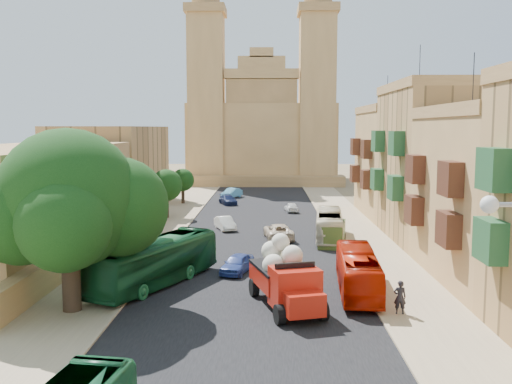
{
  "coord_description": "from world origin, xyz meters",
  "views": [
    {
      "loc": [
        1.05,
        -25.7,
        9.84
      ],
      "look_at": [
        0.0,
        26.0,
        4.0
      ],
      "focal_mm": 40.0,
      "sensor_mm": 36.0,
      "label": 1
    }
  ],
  "objects_px": {
    "ficus_tree": "(70,204)",
    "street_tree_b": "(143,204)",
    "church": "(262,130)",
    "car_blue_a": "(237,264)",
    "street_tree_d": "(183,180)",
    "red_truck": "(286,277)",
    "street_tree_a": "(104,229)",
    "car_white_a": "(225,223)",
    "pedestrian_a": "(400,297)",
    "car_cream": "(278,231)",
    "car_dkblue": "(228,200)",
    "car_white_b": "(291,207)",
    "bus_green_north": "(155,262)",
    "bus_cream_east": "(329,225)",
    "bus_red_east": "(358,272)",
    "street_tree_c": "(166,185)",
    "olive_pickup": "(332,234)",
    "car_blue_b": "(232,193)",
    "pedestrian_c": "(356,253)"
  },
  "relations": [
    {
      "from": "bus_cream_east",
      "to": "car_blue_a",
      "type": "height_order",
      "value": "bus_cream_east"
    },
    {
      "from": "street_tree_b",
      "to": "bus_green_north",
      "type": "relative_size",
      "value": 0.43
    },
    {
      "from": "olive_pickup",
      "to": "car_blue_a",
      "type": "distance_m",
      "value": 12.07
    },
    {
      "from": "pedestrian_a",
      "to": "car_blue_a",
      "type": "bearing_deg",
      "value": -39.25
    },
    {
      "from": "street_tree_b",
      "to": "red_truck",
      "type": "bearing_deg",
      "value": -57.89
    },
    {
      "from": "car_white_b",
      "to": "pedestrian_c",
      "type": "bearing_deg",
      "value": 90.78
    },
    {
      "from": "car_blue_b",
      "to": "pedestrian_a",
      "type": "xyz_separation_m",
      "value": [
        12.09,
        -50.21,
        0.23
      ]
    },
    {
      "from": "street_tree_a",
      "to": "street_tree_d",
      "type": "relative_size",
      "value": 0.99
    },
    {
      "from": "bus_green_north",
      "to": "car_cream",
      "type": "bearing_deg",
      "value": 87.02
    },
    {
      "from": "bus_green_north",
      "to": "car_blue_a",
      "type": "xyz_separation_m",
      "value": [
        4.95,
        3.18,
        -0.88
      ]
    },
    {
      "from": "bus_green_north",
      "to": "pedestrian_c",
      "type": "height_order",
      "value": "bus_green_north"
    },
    {
      "from": "car_white_a",
      "to": "car_blue_b",
      "type": "xyz_separation_m",
      "value": [
        -0.95,
        25.26,
        0.05
      ]
    },
    {
      "from": "street_tree_d",
      "to": "red_truck",
      "type": "distance_m",
      "value": 44.91
    },
    {
      "from": "street_tree_d",
      "to": "bus_red_east",
      "type": "distance_m",
      "value": 43.56
    },
    {
      "from": "bus_red_east",
      "to": "car_cream",
      "type": "relative_size",
      "value": 1.85
    },
    {
      "from": "bus_cream_east",
      "to": "car_blue_a",
      "type": "bearing_deg",
      "value": 63.06
    },
    {
      "from": "church",
      "to": "street_tree_d",
      "type": "bearing_deg",
      "value": -108.09
    },
    {
      "from": "bus_red_east",
      "to": "bus_cream_east",
      "type": "relative_size",
      "value": 0.98
    },
    {
      "from": "bus_cream_east",
      "to": "car_white_a",
      "type": "bearing_deg",
      "value": -20.65
    },
    {
      "from": "street_tree_b",
      "to": "car_white_b",
      "type": "relative_size",
      "value": 1.42
    },
    {
      "from": "church",
      "to": "car_blue_a",
      "type": "distance_m",
      "value": 66.97
    },
    {
      "from": "street_tree_d",
      "to": "car_dkblue",
      "type": "xyz_separation_m",
      "value": [
        5.94,
        -0.89,
        -2.44
      ]
    },
    {
      "from": "street_tree_a",
      "to": "pedestrian_a",
      "type": "distance_m",
      "value": 19.97
    },
    {
      "from": "car_blue_a",
      "to": "car_white_a",
      "type": "distance_m",
      "value": 16.62
    },
    {
      "from": "car_cream",
      "to": "car_dkblue",
      "type": "distance_m",
      "value": 23.72
    },
    {
      "from": "street_tree_b",
      "to": "car_blue_b",
      "type": "bearing_deg",
      "value": 78.7
    },
    {
      "from": "red_truck",
      "to": "street_tree_a",
      "type": "bearing_deg",
      "value": 149.05
    },
    {
      "from": "red_truck",
      "to": "car_blue_b",
      "type": "relative_size",
      "value": 1.74
    },
    {
      "from": "street_tree_c",
      "to": "bus_red_east",
      "type": "xyz_separation_m",
      "value": [
        16.46,
        -28.29,
        -2.31
      ]
    },
    {
      "from": "car_white_a",
      "to": "bus_red_east",
      "type": "bearing_deg",
      "value": -84.66
    },
    {
      "from": "street_tree_b",
      "to": "car_white_a",
      "type": "distance_m",
      "value": 8.76
    },
    {
      "from": "ficus_tree",
      "to": "street_tree_b",
      "type": "xyz_separation_m",
      "value": [
        -0.59,
        19.99,
        -2.71
      ]
    },
    {
      "from": "street_tree_b",
      "to": "bus_red_east",
      "type": "relative_size",
      "value": 0.51
    },
    {
      "from": "olive_pickup",
      "to": "car_white_b",
      "type": "height_order",
      "value": "olive_pickup"
    },
    {
      "from": "ficus_tree",
      "to": "bus_red_east",
      "type": "relative_size",
      "value": 1.08
    },
    {
      "from": "car_white_a",
      "to": "car_blue_b",
      "type": "distance_m",
      "value": 25.27
    },
    {
      "from": "church",
      "to": "car_blue_a",
      "type": "relative_size",
      "value": 9.63
    },
    {
      "from": "olive_pickup",
      "to": "car_cream",
      "type": "distance_m",
      "value": 5.13
    },
    {
      "from": "olive_pickup",
      "to": "car_blue_a",
      "type": "relative_size",
      "value": 1.29
    },
    {
      "from": "pedestrian_a",
      "to": "street_tree_d",
      "type": "bearing_deg",
      "value": -64.03
    },
    {
      "from": "bus_green_north",
      "to": "car_cream",
      "type": "height_order",
      "value": "bus_green_north"
    },
    {
      "from": "bus_green_north",
      "to": "street_tree_b",
      "type": "bearing_deg",
      "value": 129.98
    },
    {
      "from": "bus_green_north",
      "to": "bus_cream_east",
      "type": "distance_m",
      "value": 19.48
    },
    {
      "from": "street_tree_a",
      "to": "pedestrian_c",
      "type": "bearing_deg",
      "value": 9.4
    },
    {
      "from": "church",
      "to": "street_tree_b",
      "type": "distance_m",
      "value": 55.89
    },
    {
      "from": "street_tree_c",
      "to": "bus_cream_east",
      "type": "xyz_separation_m",
      "value": [
        16.5,
        -11.96,
        -2.28
      ]
    },
    {
      "from": "street_tree_c",
      "to": "olive_pickup",
      "type": "bearing_deg",
      "value": -40.93
    },
    {
      "from": "car_white_a",
      "to": "car_white_b",
      "type": "height_order",
      "value": "car_white_a"
    },
    {
      "from": "street_tree_b",
      "to": "car_dkblue",
      "type": "xyz_separation_m",
      "value": [
        5.94,
        23.11,
        -2.51
      ]
    },
    {
      "from": "olive_pickup",
      "to": "car_cream",
      "type": "xyz_separation_m",
      "value": [
        -4.48,
        2.5,
        -0.24
      ]
    }
  ]
}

